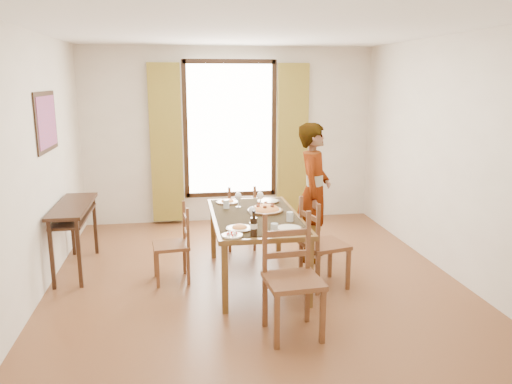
{
  "coord_description": "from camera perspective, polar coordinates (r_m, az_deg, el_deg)",
  "views": [
    {
      "loc": [
        -0.8,
        -5.24,
        2.21
      ],
      "look_at": [
        0.03,
        0.03,
        1.0
      ],
      "focal_mm": 35.0,
      "sensor_mm": 36.0,
      "label": 1
    }
  ],
  "objects": [
    {
      "name": "ground",
      "position": [
        5.74,
        -0.21,
        -9.86
      ],
      "size": [
        5.0,
        5.0,
        0.0
      ],
      "primitive_type": "plane",
      "color": "#572F1B",
      "rests_on": "ground"
    },
    {
      "name": "room_shell",
      "position": [
        5.47,
        -0.48,
        5.76
      ],
      "size": [
        4.6,
        5.1,
        2.74
      ],
      "color": "silver",
      "rests_on": "ground"
    },
    {
      "name": "console_table",
      "position": [
        6.16,
        -20.14,
        -2.37
      ],
      "size": [
        0.38,
        1.2,
        0.8
      ],
      "color": "#321A10",
      "rests_on": "ground"
    },
    {
      "name": "dining_table",
      "position": [
        5.49,
        -0.05,
        -3.3
      ],
      "size": [
        0.95,
        1.67,
        0.76
      ],
      "color": "brown",
      "rests_on": "ground"
    },
    {
      "name": "chair_west",
      "position": [
        5.64,
        -9.38,
        -6.09
      ],
      "size": [
        0.42,
        0.42,
        0.87
      ],
      "rotation": [
        0.0,
        0.0,
        -1.46
      ],
      "color": "brown",
      "rests_on": "ground"
    },
    {
      "name": "chair_north",
      "position": [
        6.61,
        -1.76,
        -3.09
      ],
      "size": [
        0.39,
        0.39,
        0.87
      ],
      "rotation": [
        0.0,
        0.0,
        3.16
      ],
      "color": "brown",
      "rests_on": "ground"
    },
    {
      "name": "chair_south",
      "position": [
        4.43,
        4.12,
        -10.02
      ],
      "size": [
        0.5,
        0.5,
        1.06
      ],
      "rotation": [
        0.0,
        0.0,
        0.07
      ],
      "color": "brown",
      "rests_on": "ground"
    },
    {
      "name": "chair_east",
      "position": [
        5.44,
        7.52,
        -6.15
      ],
      "size": [
        0.53,
        0.53,
        0.98
      ],
      "rotation": [
        0.0,
        0.0,
        1.81
      ],
      "color": "brown",
      "rests_on": "ground"
    },
    {
      "name": "man",
      "position": [
        6.17,
        6.61,
        -0.03
      ],
      "size": [
        0.93,
        0.87,
        1.7
      ],
      "primitive_type": "imported",
      "rotation": [
        0.0,
        0.0,
        1.15
      ],
      "color": "#96979E",
      "rests_on": "ground"
    },
    {
      "name": "plate_sw",
      "position": [
        4.95,
        -1.89,
        -4.0
      ],
      "size": [
        0.27,
        0.27,
        0.05
      ],
      "primitive_type": null,
      "color": "silver",
      "rests_on": "dining_table"
    },
    {
      "name": "plate_se",
      "position": [
        4.96,
        3.79,
        -3.99
      ],
      "size": [
        0.27,
        0.27,
        0.05
      ],
      "primitive_type": null,
      "color": "silver",
      "rests_on": "dining_table"
    },
    {
      "name": "plate_nw",
      "position": [
        6.0,
        -3.29,
        -1.01
      ],
      "size": [
        0.27,
        0.27,
        0.05
      ],
      "primitive_type": null,
      "color": "silver",
      "rests_on": "dining_table"
    },
    {
      "name": "plate_ne",
      "position": [
        6.04,
        1.41,
        -0.9
      ],
      "size": [
        0.27,
        0.27,
        0.05
      ],
      "primitive_type": null,
      "color": "silver",
      "rests_on": "dining_table"
    },
    {
      "name": "pasta_platter",
      "position": [
        5.59,
        1.07,
        -1.77
      ],
      "size": [
        0.4,
        0.4,
        0.1
      ],
      "primitive_type": null,
      "color": "red",
      "rests_on": "dining_table"
    },
    {
      "name": "caprese_plate",
      "position": [
        4.74,
        -2.75,
        -4.84
      ],
      "size": [
        0.2,
        0.2,
        0.04
      ],
      "primitive_type": null,
      "color": "silver",
      "rests_on": "dining_table"
    },
    {
      "name": "wine_glass_a",
      "position": [
        5.13,
        -0.42,
        -2.62
      ],
      "size": [
        0.08,
        0.08,
        0.18
      ],
      "primitive_type": null,
      "color": "white",
      "rests_on": "dining_table"
    },
    {
      "name": "wine_glass_b",
      "position": [
        5.8,
        0.49,
        -0.81
      ],
      "size": [
        0.08,
        0.08,
        0.18
      ],
      "primitive_type": null,
      "color": "white",
      "rests_on": "dining_table"
    },
    {
      "name": "wine_glass_c",
      "position": [
        5.77,
        -2.04,
        -0.88
      ],
      "size": [
        0.08,
        0.08,
        0.18
      ],
      "primitive_type": null,
      "color": "white",
      "rests_on": "dining_table"
    },
    {
      "name": "tumbler_a",
      "position": [
        5.23,
        3.89,
        -2.83
      ],
      "size": [
        0.07,
        0.07,
        0.1
      ],
      "primitive_type": "cylinder",
      "color": "silver",
      "rests_on": "dining_table"
    },
    {
      "name": "tumbler_b",
      "position": [
        5.75,
        -3.42,
        -1.38
      ],
      "size": [
        0.07,
        0.07,
        0.1
      ],
      "primitive_type": "cylinder",
      "color": "silver",
      "rests_on": "dining_table"
    },
    {
      "name": "tumbler_c",
      "position": [
        4.81,
        2.11,
        -4.2
      ],
      "size": [
        0.07,
        0.07,
        0.1
      ],
      "primitive_type": "cylinder",
      "color": "silver",
      "rests_on": "dining_table"
    },
    {
      "name": "wine_bottle",
      "position": [
        4.71,
        -0.25,
        -3.62
      ],
      "size": [
        0.07,
        0.07,
        0.25
      ],
      "primitive_type": null,
      "color": "black",
      "rests_on": "dining_table"
    }
  ]
}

